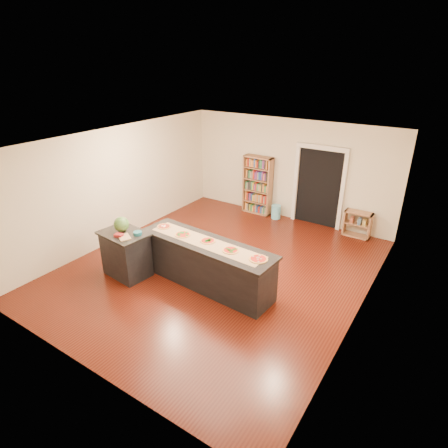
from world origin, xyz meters
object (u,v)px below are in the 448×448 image
Objects in this scene: side_counter at (126,254)px; bookshelf at (257,185)px; kitchen_island at (207,264)px; waste_bin at (276,212)px; watermelon at (121,224)px; low_shelf at (357,224)px.

bookshelf is (0.64, 4.57, 0.36)m from side_counter.
kitchen_island reaches higher than waste_bin.
watermelon is at bearing -99.05° from bookshelf.
side_counter is at bearing -156.13° from kitchen_island.
low_shelf is at bearing 67.81° from kitchen_island.
side_counter is 0.58× the size of bookshelf.
bookshelf is 4.33× the size of waste_bin.
side_counter is at bearing -26.79° from watermelon.
kitchen_island is 1.94m from watermelon.
waste_bin is 1.27× the size of watermelon.
side_counter reaches higher than low_shelf.
watermelon reaches higher than low_shelf.
waste_bin is (1.31, 4.48, -0.30)m from side_counter.
bookshelf is 0.95m from waste_bin.
watermelon is (-3.67, -4.53, 0.80)m from low_shelf.
bookshelf is at bearing 80.95° from watermelon.
low_shelf is 5.89m from watermelon.
low_shelf is (3.58, 4.58, -0.16)m from side_counter.
bookshelf reaches higher than waste_bin.
watermelon is (-0.72, -4.53, 0.29)m from bookshelf.
side_counter is 4.63m from bookshelf.
kitchen_island is at bearing 26.51° from side_counter.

